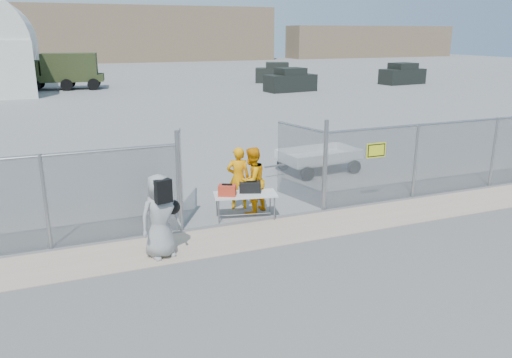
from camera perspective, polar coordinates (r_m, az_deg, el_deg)
name	(u,v)px	position (r m, az deg, el deg)	size (l,w,h in m)	color
ground	(289,249)	(11.42, 3.75, -7.95)	(160.00, 160.00, 0.00)	#545353
tarmac_inside	(105,83)	(51.79, -16.87, 10.49)	(160.00, 80.00, 0.01)	gray
dirt_strip	(271,233)	(12.25, 1.74, -6.14)	(44.00, 1.60, 0.01)	tan
distant_hills	(113,34)	(87.89, -16.07, 15.63)	(140.00, 6.00, 9.00)	#7F684F
chain_link_fence	(256,179)	(12.76, 0.00, 0.00)	(40.00, 0.20, 2.20)	gray
folding_table	(245,206)	(13.05, -1.23, -3.11)	(1.62, 0.68, 0.69)	silver
orange_bag	(227,190)	(12.77, -3.31, -1.30)	(0.44, 0.29, 0.28)	red
black_duffel	(250,187)	(13.03, -0.69, -0.91)	(0.56, 0.33, 0.27)	black
security_worker_left	(238,178)	(13.64, -2.03, 0.09)	(0.64, 0.42, 1.75)	#FC9B06
security_worker_right	(252,181)	(13.30, -0.49, -0.19)	(0.88, 0.69, 1.81)	#FC9B06
visitor	(160,216)	(10.89, -10.91, -4.19)	(0.91, 0.59, 1.86)	gray
utility_trailer	(319,160)	(17.57, 7.16, 2.18)	(3.53, 1.82, 0.86)	silver
military_truck	(64,71)	(46.55, -21.04, 11.40)	(6.37, 2.35, 3.04)	#2E381A
parked_vehicle_near	(290,80)	(42.13, 3.94, 11.22)	(4.16, 1.88, 1.88)	black
parked_vehicle_mid	(277,73)	(49.74, 2.42, 12.03)	(4.18, 1.89, 1.89)	black
parked_vehicle_far	(402,74)	(50.14, 16.39, 11.46)	(4.28, 1.94, 1.94)	black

